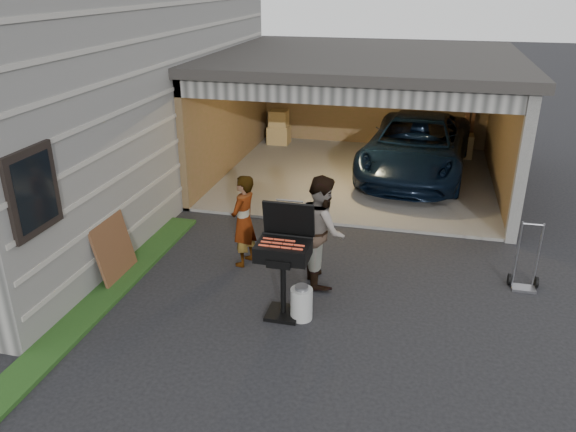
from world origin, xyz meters
name	(u,v)px	position (x,y,z in m)	size (l,w,h in m)	color
ground	(247,319)	(0.00, 0.00, 0.00)	(80.00, 80.00, 0.00)	black
house	(27,65)	(-6.00, 4.00, 2.75)	(7.00, 11.00, 5.50)	#474744
groundcover_strip	(64,336)	(-2.25, -1.00, 0.03)	(0.50, 8.00, 0.06)	#193814
garage	(364,97)	(0.76, 6.79, 1.87)	(6.80, 6.30, 2.90)	#605E59
minivan	(416,148)	(2.05, 6.90, 0.69)	(2.28, 4.94, 1.37)	black
woman	(244,221)	(-0.55, 1.61, 0.78)	(0.57, 0.37, 1.56)	#CAD7FF
man	(322,230)	(0.80, 1.35, 0.88)	(0.85, 0.66, 1.75)	#401E19
bbq_grill	(284,254)	(0.47, 0.27, 0.96)	(0.73, 0.64, 1.62)	black
propane_tank	(301,304)	(0.74, 0.22, 0.23)	(0.31, 0.31, 0.47)	#B8B9B4
plywood_panel	(114,248)	(-2.40, 0.67, 0.51)	(0.04, 0.92, 1.03)	#55341D
hand_truck	(524,275)	(3.90, 1.87, 0.21)	(0.44, 0.32, 1.08)	gray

